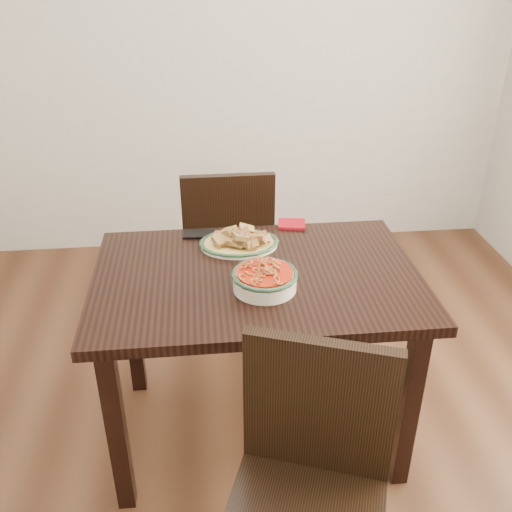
{
  "coord_description": "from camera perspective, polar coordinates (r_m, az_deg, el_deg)",
  "views": [
    {
      "loc": [
        -0.18,
        -1.71,
        1.78
      ],
      "look_at": [
        0.01,
        0.05,
        0.81
      ],
      "focal_mm": 40.0,
      "sensor_mm": 36.0,
      "label": 1
    }
  ],
  "objects": [
    {
      "name": "napkin",
      "position": [
        2.38,
        3.59,
        3.21
      ],
      "size": [
        0.12,
        0.11,
        0.01
      ],
      "primitive_type": "cube",
      "rotation": [
        0.0,
        0.0,
        -0.15
      ],
      "color": "#9C0B14",
      "rests_on": "dining_table"
    },
    {
      "name": "dining_table",
      "position": [
        2.08,
        0.06,
        -4.2
      ],
      "size": [
        1.16,
        0.77,
        0.75
      ],
      "color": "black",
      "rests_on": "ground"
    },
    {
      "name": "chair_far",
      "position": [
        2.78,
        -2.82,
        1.33
      ],
      "size": [
        0.42,
        0.42,
        0.89
      ],
      "rotation": [
        0.0,
        0.0,
        3.15
      ],
      "color": "black",
      "rests_on": "ground"
    },
    {
      "name": "smartphone",
      "position": [
        2.3,
        -5.57,
        2.2
      ],
      "size": [
        0.14,
        0.08,
        0.01
      ],
      "primitive_type": "cube",
      "rotation": [
        0.0,
        0.0,
        -0.06
      ],
      "color": "black",
      "rests_on": "dining_table"
    },
    {
      "name": "chair_near",
      "position": [
        1.67,
        5.38,
        -21.4
      ],
      "size": [
        0.54,
        0.54,
        0.89
      ],
      "rotation": [
        0.0,
        0.0,
        -0.35
      ],
      "color": "black",
      "rests_on": "ground"
    },
    {
      "name": "wall_back",
      "position": [
        3.5,
        -3.32,
        20.9
      ],
      "size": [
        3.5,
        0.1,
        2.6
      ],
      "primitive_type": "cube",
      "color": "beige",
      "rests_on": "ground"
    },
    {
      "name": "noodle_bowl",
      "position": [
        1.92,
        0.87,
        -2.15
      ],
      "size": [
        0.23,
        0.23,
        0.08
      ],
      "color": "#EDE4C8",
      "rests_on": "dining_table"
    },
    {
      "name": "floor",
      "position": [
        2.47,
        -0.1,
        -17.2
      ],
      "size": [
        3.5,
        3.5,
        0.0
      ],
      "primitive_type": "plane",
      "color": "#3D2213",
      "rests_on": "ground"
    },
    {
      "name": "fish_plate",
      "position": [
        2.19,
        -1.72,
        2.03
      ],
      "size": [
        0.3,
        0.23,
        0.11
      ],
      "color": "white",
      "rests_on": "dining_table"
    }
  ]
}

